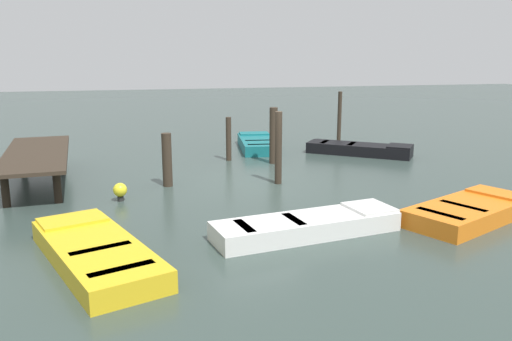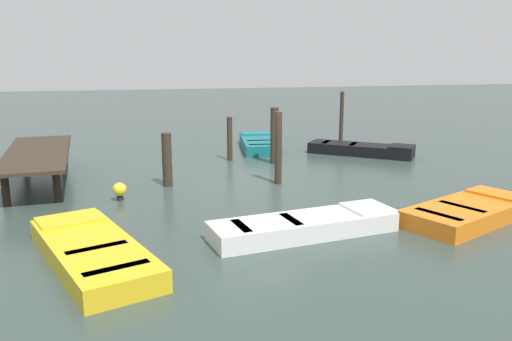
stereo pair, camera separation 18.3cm
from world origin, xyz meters
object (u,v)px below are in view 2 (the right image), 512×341
rowboat_black (361,149)px  mooring_piling_mid_right (274,136)px  dock_segment (37,155)px  rowboat_orange (468,212)px  rowboat_yellow (92,251)px  marker_buoy (120,190)px  mooring_piling_mid_left (341,118)px  mooring_piling_near_right (167,160)px  rowboat_teal (259,144)px  rowboat_white (305,225)px  mooring_piling_far_left (230,139)px  mooring_piling_far_right (278,148)px

rowboat_black → mooring_piling_mid_right: bearing=-131.1°
dock_segment → rowboat_orange: (-5.95, -10.24, -0.63)m
rowboat_yellow → mooring_piling_mid_right: bearing=-55.9°
rowboat_black → marker_buoy: 9.74m
mooring_piling_mid_left → mooring_piling_mid_right: size_ratio=1.12×
mooring_piling_near_right → marker_buoy: (-1.28, 1.31, -0.49)m
mooring_piling_near_right → rowboat_black: bearing=-67.1°
rowboat_teal → rowboat_yellow: bearing=158.6°
rowboat_teal → mooring_piling_mid_left: bearing=-75.0°
dock_segment → mooring_piling_mid_left: (4.50, -11.26, 0.24)m
rowboat_white → mooring_piling_near_right: (4.86, 2.61, 0.56)m
rowboat_teal → rowboat_yellow: size_ratio=0.83×
dock_segment → mooring_piling_far_left: mooring_piling_far_left is taller
rowboat_teal → mooring_piling_near_right: (-5.14, 3.90, 0.56)m
mooring_piling_mid_left → marker_buoy: bearing=128.1°
mooring_piling_near_right → mooring_piling_mid_left: 9.48m
mooring_piling_far_right → mooring_piling_mid_right: 2.87m
rowboat_teal → marker_buoy: (-6.42, 5.21, 0.07)m
rowboat_teal → mooring_piling_far_left: (-1.94, 1.53, 0.56)m
rowboat_white → rowboat_orange: bearing=-8.2°
dock_segment → mooring_piling_near_right: (-1.18, -3.69, -0.07)m
rowboat_white → mooring_piling_near_right: 5.55m
mooring_piling_far_right → mooring_piling_far_left: mooring_piling_far_right is taller
mooring_piling_mid_left → rowboat_yellow: bearing=140.2°
rowboat_black → mooring_piling_far_left: 5.04m
mooring_piling_mid_left → marker_buoy: (-6.97, 8.88, -0.80)m
mooring_piling_far_left → mooring_piling_mid_right: mooring_piling_mid_right is taller
dock_segment → rowboat_orange: 11.86m
mooring_piling_far_left → marker_buoy: mooring_piling_far_left is taller
rowboat_orange → mooring_piling_near_right: 8.12m
mooring_piling_far_right → mooring_piling_mid_left: size_ratio=0.98×
mooring_piling_mid_left → marker_buoy: size_ratio=4.53×
dock_segment → rowboat_black: size_ratio=1.60×
rowboat_yellow → mooring_piling_far_right: size_ratio=1.95×
mooring_piling_mid_right → rowboat_orange: bearing=-158.8°
rowboat_white → mooring_piling_mid_right: 7.35m
rowboat_black → mooring_piling_far_right: size_ratio=1.76×
rowboat_yellow → mooring_piling_far_right: (4.96, -4.87, 0.85)m
rowboat_orange → mooring_piling_near_right: mooring_piling_near_right is taller
rowboat_white → rowboat_black: size_ratio=1.12×
rowboat_teal → mooring_piling_far_right: size_ratio=1.63×
rowboat_teal → rowboat_yellow: (-10.55, 5.59, -0.00)m
mooring_piling_far_left → mooring_piling_mid_left: bearing=-64.4°
mooring_piling_far_left → rowboat_yellow: bearing=154.7°
rowboat_teal → rowboat_orange: size_ratio=0.95×
mooring_piling_near_right → mooring_piling_far_left: (3.20, -2.38, 0.00)m
rowboat_black → mooring_piling_far_right: bearing=-102.8°
mooring_piling_near_right → mooring_piling_mid_left: (5.69, -7.57, 0.31)m
rowboat_orange → rowboat_yellow: (-0.65, 8.24, -0.00)m
rowboat_teal → rowboat_black: same height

